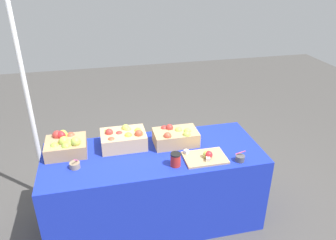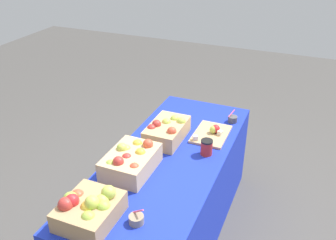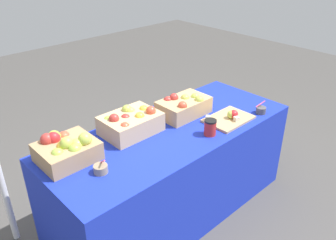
% 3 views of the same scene
% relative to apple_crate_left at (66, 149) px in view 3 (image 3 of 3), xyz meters
% --- Properties ---
extents(ground_plane, '(10.00, 10.00, 0.00)m').
position_rel_apple_crate_left_xyz_m(ground_plane, '(0.73, -0.17, -0.82)').
color(ground_plane, '#474442').
extents(table, '(1.90, 0.76, 0.74)m').
position_rel_apple_crate_left_xyz_m(table, '(0.73, -0.17, -0.45)').
color(table, '#192DB7').
rests_on(table, ground_plane).
extents(apple_crate_left, '(0.34, 0.29, 0.18)m').
position_rel_apple_crate_left_xyz_m(apple_crate_left, '(0.00, 0.00, 0.00)').
color(apple_crate_left, tan).
rests_on(apple_crate_left, table).
extents(apple_crate_middle, '(0.39, 0.28, 0.18)m').
position_rel_apple_crate_left_xyz_m(apple_crate_middle, '(0.50, 0.00, -0.00)').
color(apple_crate_middle, tan).
rests_on(apple_crate_middle, table).
extents(apple_crate_right, '(0.39, 0.24, 0.17)m').
position_rel_apple_crate_left_xyz_m(apple_crate_right, '(0.96, -0.06, -0.01)').
color(apple_crate_right, tan).
rests_on(apple_crate_right, table).
extents(cutting_board_front, '(0.35, 0.25, 0.08)m').
position_rel_apple_crate_left_xyz_m(cutting_board_front, '(1.14, -0.36, -0.06)').
color(cutting_board_front, tan).
rests_on(cutting_board_front, table).
extents(sample_bowl_near, '(0.08, 0.08, 0.10)m').
position_rel_apple_crate_left_xyz_m(sample_bowl_near, '(1.41, -0.46, -0.05)').
color(sample_bowl_near, '#4C4C51').
rests_on(sample_bowl_near, table).
extents(sample_bowl_mid, '(0.08, 0.09, 0.10)m').
position_rel_apple_crate_left_xyz_m(sample_bowl_mid, '(0.08, -0.25, -0.05)').
color(sample_bowl_mid, gray).
rests_on(sample_bowl_mid, table).
extents(coffee_cup, '(0.08, 0.08, 0.11)m').
position_rel_apple_crate_left_xyz_m(coffee_cup, '(0.87, -0.40, -0.02)').
color(coffee_cup, red).
rests_on(coffee_cup, table).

